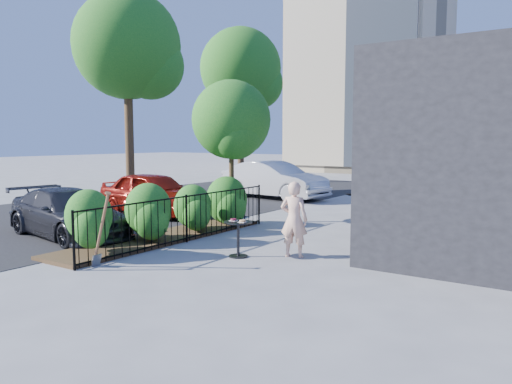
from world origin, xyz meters
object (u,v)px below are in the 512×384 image
Objects in this scene: car_darkgrey at (68,213)px; street_tree_far at (241,73)px; street_tree_near at (127,52)px; car_red at (154,193)px; woman at (294,219)px; shovel at (101,234)px; cafe_table at (238,232)px; patio_tree at (232,124)px; car_silver at (274,180)px.

street_tree_far is at bearing 29.50° from car_darkgrey.
street_tree_near is 7.80m from car_red.
car_red is (-6.47, 2.52, -0.09)m from woman.
street_tree_far is 19.43m from shovel.
street_tree_far is 5.70× the size of shovel.
street_tree_near is at bearing 147.80° from cafe_table.
car_red is (-3.96, 5.23, 0.03)m from shovel.
patio_tree is 13.95m from street_tree_far.
street_tree_far is at bearing 125.35° from cafe_table.
car_silver is 9.50m from car_darkgrey.
shovel is at bearing -44.60° from street_tree_near.
street_tree_far reaches higher than woman.
street_tree_near is 1.00× the size of street_tree_far.
street_tree_near reaches higher than cafe_table.
car_silver is (5.58, 2.45, -5.18)m from street_tree_near.
woman is (11.19, -13.85, -5.16)m from street_tree_far.
shovel is at bearing -156.69° from car_silver.
street_tree_far is 16.92m from car_darkgrey.
patio_tree is at bearing -22.57° from street_tree_near.
car_red is at bearing 22.47° from car_darkgrey.
cafe_table is 10.06m from car_silver.
car_red is (4.72, -3.33, -5.25)m from street_tree_near.
cafe_table is 4.69m from car_darkgrey.
patio_tree reaches higher than shovel.
street_tree_near is at bearing 47.57° from car_darkgrey.
cafe_table is at bearing 20.87° from woman.
street_tree_near is 2.07× the size of car_darkgrey.
patio_tree reaches higher than car_darkgrey.
car_darkgrey is at bearing 153.85° from shovel.
street_tree_far reaches higher than car_darkgrey.
cafe_table is 0.19× the size of car_darkgrey.
street_tree_far is 10.79× the size of cafe_table.
cafe_table is 6.36m from car_red.
patio_tree is at bearing 100.35° from shovel.
street_tree_near reaches higher than car_silver.
car_red is at bearing -177.56° from patio_tree.
street_tree_near reaches higher than car_red.
car_silver is (-2.12, 5.65, -2.02)m from patio_tree.
car_silver is (-5.61, 8.30, -0.02)m from woman.
woman is (3.49, -2.65, -2.00)m from patio_tree.
shovel reaches higher than car_red.
street_tree_far reaches higher than shovel.
cafe_table is (10.26, -6.46, -5.42)m from street_tree_near.
car_darkgrey is at bearing -172.76° from cafe_table.
car_red is at bearing 127.12° from shovel.
street_tree_near and street_tree_far have the same top height.
shovel is 6.56m from car_red.
cafe_table is 0.17× the size of car_silver.
woman is (11.19, -5.85, -5.16)m from street_tree_near.
patio_tree reaches higher than woman.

